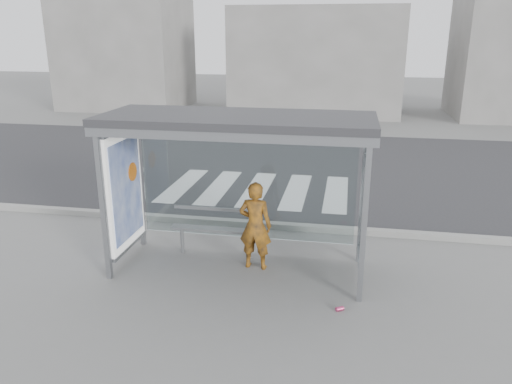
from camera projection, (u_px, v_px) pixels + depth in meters
The scene contains 10 objects.
ground at pixel (239, 269), 8.47m from camera, with size 80.00×80.00×0.00m, color slate.
road at pixel (289, 166), 15.02m from camera, with size 30.00×10.00×0.01m, color #2A2A2D.
curb at pixel (259, 224), 10.28m from camera, with size 30.00×0.18×0.12m, color gray.
crosswalk at pixel (257, 189), 12.77m from camera, with size 4.55×3.00×0.00m.
bus_shelter at pixel (215, 153), 7.99m from camera, with size 4.25×1.65×2.62m.
building_left at pixel (126, 49), 26.15m from camera, with size 6.00×5.00×6.00m, color slate.
building_center at pixel (317, 61), 24.56m from camera, with size 8.00×5.00×5.00m, color slate.
person at pixel (255, 226), 8.31m from camera, with size 0.55×0.36×1.52m, color orange.
bench at pixel (216, 228), 8.88m from camera, with size 1.62×0.31×0.84m.
soda_can at pixel (340, 309), 7.19m from camera, with size 0.06×0.06×0.11m, color #E4437D.
Camera 1 is at (1.69, -7.48, 3.83)m, focal length 35.00 mm.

